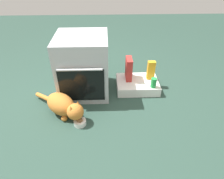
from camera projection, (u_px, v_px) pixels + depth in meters
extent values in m
plane|color=#284238|center=(82.00, 116.00, 2.08)|extent=(8.00, 8.00, 0.00)
cube|color=#B7BABF|center=(83.00, 65.00, 2.26)|extent=(0.57, 0.57, 0.70)
cube|color=black|center=(82.00, 86.00, 2.08)|extent=(0.49, 0.01, 0.39)
cylinder|color=silver|center=(79.00, 70.00, 1.93)|extent=(0.46, 0.02, 0.02)
cube|color=white|center=(137.00, 84.00, 2.47)|extent=(0.52, 0.39, 0.11)
cylinder|color=white|center=(80.00, 122.00, 1.97)|extent=(0.13, 0.13, 0.05)
sphere|color=brown|center=(80.00, 121.00, 1.96)|extent=(0.07, 0.07, 0.07)
ellipsoid|color=#C6752D|center=(61.00, 104.00, 2.04)|extent=(0.42, 0.40, 0.23)
sphere|color=#C6752D|center=(75.00, 112.00, 1.92)|extent=(0.17, 0.17, 0.17)
cone|color=#C6752D|center=(78.00, 104.00, 1.91)|extent=(0.06, 0.06, 0.08)
cone|color=#C6752D|center=(71.00, 109.00, 1.86)|extent=(0.06, 0.06, 0.08)
cylinder|color=#C6752D|center=(45.00, 97.00, 2.23)|extent=(0.27, 0.23, 0.10)
sphere|color=#C6752D|center=(73.00, 112.00, 2.09)|extent=(0.06, 0.06, 0.06)
sphere|color=#C6752D|center=(64.00, 118.00, 2.01)|extent=(0.06, 0.06, 0.06)
cube|color=#B72D28|center=(129.00, 69.00, 2.40)|extent=(0.07, 0.18, 0.28)
cube|color=orange|center=(151.00, 70.00, 2.41)|extent=(0.09, 0.06, 0.24)
cylinder|color=green|center=(154.00, 83.00, 2.29)|extent=(0.07, 0.07, 0.12)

